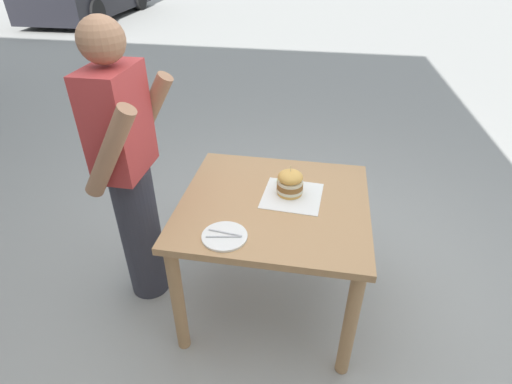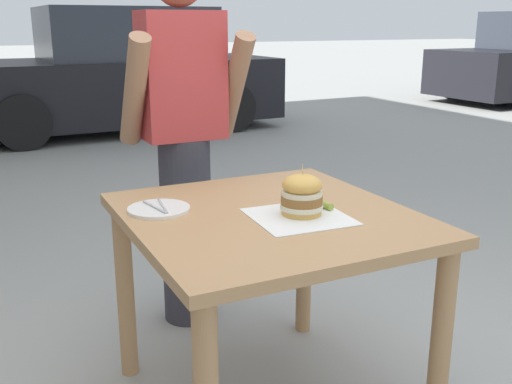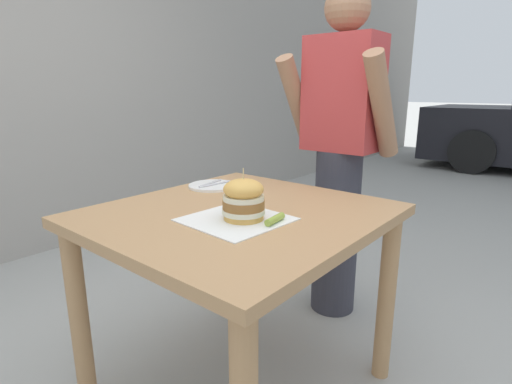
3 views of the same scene
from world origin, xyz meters
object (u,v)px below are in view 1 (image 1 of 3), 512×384
at_px(side_plate_with_forks, 225,236).
at_px(diner_across_table, 129,172).
at_px(pickle_spear, 285,181).
at_px(sandwich, 290,183).
at_px(patio_table, 274,220).

xyz_separation_m(side_plate_with_forks, diner_across_table, (0.31, 0.61, 0.11)).
distance_m(pickle_spear, side_plate_with_forks, 0.58).
bearing_deg(diner_across_table, sandwich, -82.63).
height_order(patio_table, pickle_spear, pickle_spear).
distance_m(sandwich, pickle_spear, 0.13).
height_order(side_plate_with_forks, diner_across_table, diner_across_table).
bearing_deg(sandwich, patio_table, 140.77).
xyz_separation_m(patio_table, side_plate_with_forks, (-0.34, 0.19, 0.13)).
bearing_deg(diner_across_table, side_plate_with_forks, -117.14).
xyz_separation_m(sandwich, pickle_spear, (0.11, 0.04, -0.06)).
relative_size(sandwich, pickle_spear, 1.82).
relative_size(patio_table, side_plate_with_forks, 4.59).
xyz_separation_m(sandwich, diner_across_table, (-0.11, 0.88, 0.04)).
bearing_deg(sandwich, pickle_spear, 18.40).
height_order(patio_table, side_plate_with_forks, side_plate_with_forks).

